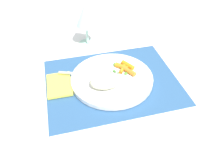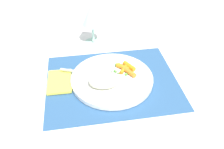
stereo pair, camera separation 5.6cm
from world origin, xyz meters
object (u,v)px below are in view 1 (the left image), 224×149
Objects in this scene: fork at (97,75)px; napkin at (59,85)px; carrot_portion at (126,68)px; rice_mound at (106,81)px; wine_glass at (86,16)px; plate at (112,79)px.

fork is 0.12m from napkin.
carrot_portion reaches higher than fork.
wine_glass is (-0.01, 0.29, 0.08)m from rice_mound.
fork is at bearing 0.18° from napkin.
wine_glass is at bearing 91.40° from rice_mound.
plate is at bearing 49.69° from rice_mound.
rice_mound is 0.49× the size of fork.
plate is 0.28m from wine_glass.
rice_mound is (-0.03, -0.03, 0.03)m from plate.
carrot_portion is at bearing 4.40° from fork.
plate is 1.33× the size of fork.
rice_mound is at bearing -70.44° from fork.
carrot_portion is 0.26m from wine_glass.
napkin is (-0.12, -0.00, -0.01)m from fork.
fork is (-0.05, 0.02, 0.01)m from plate.
fork is at bearing -92.74° from wine_glass.
plate is 3.24× the size of carrot_portion.
napkin is at bearing 174.02° from plate.
carrot_portion reaches higher than napkin.
rice_mound reaches higher than carrot_portion.
napkin is (-0.13, -0.24, -0.11)m from wine_glass.
wine_glass is 1.50× the size of napkin.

